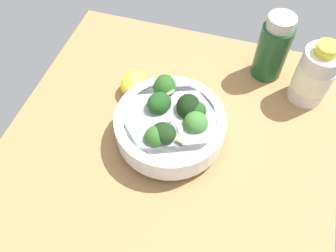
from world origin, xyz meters
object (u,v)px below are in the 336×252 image
(bowl_of_broccoli, at_px, (169,124))
(bottle_short, at_px, (273,48))
(bottle_tall, at_px, (314,75))
(lemon_wedge, at_px, (134,84))

(bowl_of_broccoli, relative_size, bottle_short, 1.40)
(bowl_of_broccoli, distance_m, bottle_tall, 0.30)
(bowl_of_broccoli, height_order, bottle_tall, bottle_tall)
(bottle_tall, distance_m, bottle_short, 0.10)
(bottle_tall, height_order, bottle_short, bottle_short)
(bottle_tall, bearing_deg, lemon_wedge, -75.20)
(lemon_wedge, xyz_separation_m, bottle_tall, (-0.09, 0.34, 0.04))
(bottle_tall, bearing_deg, bowl_of_broccoli, -53.07)
(bowl_of_broccoli, relative_size, bottle_tall, 1.47)
(bottle_tall, bearing_deg, bottle_short, -116.87)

